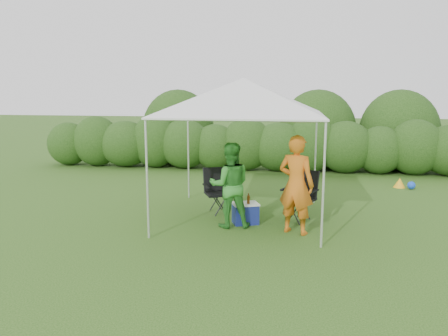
# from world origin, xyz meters

# --- Properties ---
(ground) EXTENTS (70.00, 70.00, 0.00)m
(ground) POSITION_xyz_m (0.00, 0.00, 0.00)
(ground) COLOR #3A631F
(hedge) EXTENTS (15.11, 1.53, 1.80)m
(hedge) POSITION_xyz_m (0.09, 6.00, 0.83)
(hedge) COLOR #2A4E18
(hedge) RESTS_ON ground
(canopy) EXTENTS (3.10, 3.10, 2.83)m
(canopy) POSITION_xyz_m (0.00, 0.50, 2.46)
(canopy) COLOR silver
(canopy) RESTS_ON ground
(chair_right) EXTENTS (0.77, 0.75, 1.01)m
(chair_right) POSITION_xyz_m (1.18, 0.55, 0.57)
(chair_right) COLOR black
(chair_right) RESTS_ON ground
(chair_left) EXTENTS (0.72, 0.70, 0.95)m
(chair_left) POSITION_xyz_m (-0.60, 0.88, 0.54)
(chair_left) COLOR black
(chair_left) RESTS_ON ground
(man) EXTENTS (0.78, 0.65, 1.82)m
(man) POSITION_xyz_m (1.07, -0.30, 0.91)
(man) COLOR orange
(man) RESTS_ON ground
(woman) EXTENTS (0.90, 0.77, 1.63)m
(woman) POSITION_xyz_m (-0.17, -0.11, 0.81)
(woman) COLOR #338C2D
(woman) RESTS_ON ground
(cooler) EXTENTS (0.59, 0.52, 0.41)m
(cooler) POSITION_xyz_m (0.10, 0.12, 0.21)
(cooler) COLOR navy
(cooler) RESTS_ON ground
(bottle) EXTENTS (0.06, 0.06, 0.21)m
(bottle) POSITION_xyz_m (0.16, 0.08, 0.52)
(bottle) COLOR #592D0C
(bottle) RESTS_ON cooler
(lawn_toy) EXTENTS (0.52, 0.43, 0.26)m
(lawn_toy) POSITION_xyz_m (3.92, 3.97, 0.12)
(lawn_toy) COLOR yellow
(lawn_toy) RESTS_ON ground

